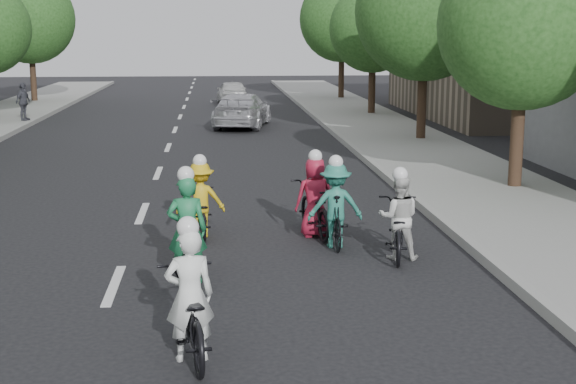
{
  "coord_description": "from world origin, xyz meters",
  "views": [
    {
      "loc": [
        1.58,
        -11.92,
        3.8
      ],
      "look_at": [
        2.86,
        2.04,
        1.0
      ],
      "focal_mm": 50.0,
      "sensor_mm": 36.0,
      "label": 1
    }
  ],
  "objects": [
    {
      "name": "spectator_1",
      "position": [
        -6.42,
        22.64,
        0.94
      ],
      "size": [
        0.7,
        1.0,
        1.58
      ],
      "primitive_type": "imported",
      "rotation": [
        0.0,
        0.0,
        1.19
      ],
      "color": "#454650",
      "rests_on": "sidewalk_left"
    },
    {
      "name": "curb_right",
      "position": [
        6.05,
        10.0,
        0.09
      ],
      "size": [
        0.18,
        80.0,
        0.18
      ],
      "primitive_type": "cube",
      "color": "#999993",
      "rests_on": "ground"
    },
    {
      "name": "follow_car_lead",
      "position": [
        2.7,
        20.74,
        0.69
      ],
      "size": [
        2.82,
        5.04,
        1.38
      ],
      "primitive_type": "imported",
      "rotation": [
        0.0,
        0.0,
        2.95
      ],
      "color": "silver",
      "rests_on": "ground"
    },
    {
      "name": "cyclist_0",
      "position": [
        1.25,
        -2.87,
        0.58
      ],
      "size": [
        0.95,
        2.0,
        1.74
      ],
      "rotation": [
        0.0,
        0.0,
        3.29
      ],
      "color": "black",
      "rests_on": "ground"
    },
    {
      "name": "cyclist_4",
      "position": [
        3.7,
        1.98,
        0.65
      ],
      "size": [
        0.99,
        1.64,
        1.67
      ],
      "rotation": [
        0.0,
        0.0,
        3.13
      ],
      "color": "black",
      "rests_on": "ground"
    },
    {
      "name": "tree_r_0",
      "position": [
        8.8,
        6.6,
        3.96
      ],
      "size": [
        4.0,
        4.0,
        5.97
      ],
      "color": "black",
      "rests_on": "ground"
    },
    {
      "name": "follow_car_trail",
      "position": [
        2.54,
        31.16,
        0.65
      ],
      "size": [
        1.68,
        3.87,
        1.3
      ],
      "primitive_type": "imported",
      "rotation": [
        0.0,
        0.0,
        3.18
      ],
      "color": "silver",
      "rests_on": "ground"
    },
    {
      "name": "cyclist_3",
      "position": [
        1.29,
        2.96,
        0.57
      ],
      "size": [
        0.96,
        1.67,
        1.57
      ],
      "rotation": [
        0.0,
        0.0,
        3.23
      ],
      "color": "black",
      "rests_on": "ground"
    },
    {
      "name": "bldg_se",
      "position": [
        16.0,
        24.0,
        4.0
      ],
      "size": [
        10.0,
        14.0,
        8.0
      ],
      "primitive_type": "cube",
      "color": "gray",
      "rests_on": "ground"
    },
    {
      "name": "ground",
      "position": [
        0.0,
        0.0,
        0.0
      ],
      "size": [
        120.0,
        120.0,
        0.0
      ],
      "primitive_type": "plane",
      "color": "black",
      "rests_on": "ground"
    },
    {
      "name": "tree_r_2",
      "position": [
        8.8,
        24.6,
        3.96
      ],
      "size": [
        4.0,
        4.0,
        5.97
      ],
      "color": "black",
      "rests_on": "ground"
    },
    {
      "name": "tree_r_1",
      "position": [
        8.8,
        15.6,
        4.52
      ],
      "size": [
        4.8,
        4.8,
        6.93
      ],
      "color": "black",
      "rests_on": "ground"
    },
    {
      "name": "cyclist_5",
      "position": [
        4.66,
        1.14,
        0.57
      ],
      "size": [
        1.01,
        1.95,
        1.59
      ],
      "rotation": [
        0.0,
        0.0,
        2.94
      ],
      "color": "black",
      "rests_on": "ground"
    },
    {
      "name": "cyclist_2",
      "position": [
        3.43,
        2.79,
        0.59
      ],
      "size": [
        0.93,
        1.98,
        1.66
      ],
      "rotation": [
        0.0,
        0.0,
        3.28
      ],
      "color": "black",
      "rests_on": "ground"
    },
    {
      "name": "tree_l_5",
      "position": [
        -8.2,
        33.0,
        4.52
      ],
      "size": [
        4.8,
        4.8,
        6.93
      ],
      "color": "black",
      "rests_on": "ground"
    },
    {
      "name": "tree_r_3",
      "position": [
        8.8,
        33.6,
        4.52
      ],
      "size": [
        4.8,
        4.8,
        6.93
      ],
      "color": "black",
      "rests_on": "ground"
    },
    {
      "name": "sidewalk_right",
      "position": [
        8.0,
        10.0,
        0.07
      ],
      "size": [
        4.0,
        80.0,
        0.15
      ],
      "primitive_type": "cube",
      "color": "gray",
      "rests_on": "ground"
    },
    {
      "name": "cyclist_1",
      "position": [
        1.13,
        0.13,
        0.63
      ],
      "size": [
        0.61,
        1.68,
        1.82
      ],
      "rotation": [
        0.0,
        0.0,
        3.14
      ],
      "color": "black",
      "rests_on": "ground"
    }
  ]
}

